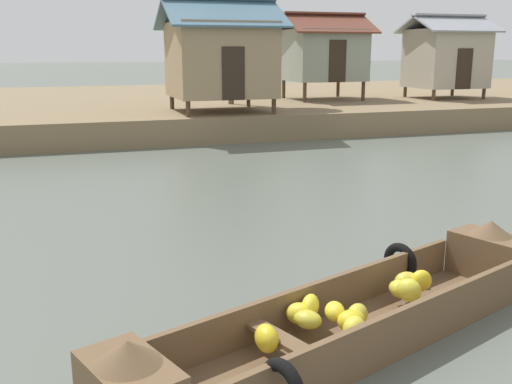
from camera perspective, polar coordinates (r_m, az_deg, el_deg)
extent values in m
plane|color=#596056|center=(11.42, -7.59, -2.62)|extent=(300.00, 300.00, 0.00)
cube|color=#7F6B4C|center=(29.54, -14.54, 7.89)|extent=(160.00, 20.00, 0.92)
cube|color=brown|center=(6.81, 9.39, -13.69)|extent=(4.93, 2.75, 0.12)
cube|color=brown|center=(7.02, 6.22, -10.19)|extent=(4.56, 1.76, 0.44)
cube|color=brown|center=(6.39, 13.11, -12.99)|extent=(4.56, 1.76, 0.44)
cube|color=brown|center=(8.74, 21.51, -5.72)|extent=(0.87, 1.11, 0.59)
cone|color=brown|center=(8.63, 21.73, -3.24)|extent=(0.72, 0.72, 0.20)
cone|color=brown|center=(4.99, -12.30, -14.87)|extent=(0.72, 0.72, 0.20)
cube|color=brown|center=(6.02, 2.71, -14.12)|extent=(0.55, 1.03, 0.05)
torus|color=black|center=(8.22, 13.73, -6.56)|extent=(0.29, 0.53, 0.52)
ellipsoid|color=yellow|center=(6.36, 9.19, -12.17)|extent=(0.32, 0.26, 0.23)
ellipsoid|color=yellow|center=(6.63, 5.26, -10.92)|extent=(0.34, 0.38, 0.26)
ellipsoid|color=yellow|center=(7.52, 15.64, -8.24)|extent=(0.28, 0.22, 0.27)
ellipsoid|color=yellow|center=(6.56, 4.22, -11.61)|extent=(0.38, 0.36, 0.24)
ellipsoid|color=gold|center=(6.53, 9.74, -11.63)|extent=(0.38, 0.39, 0.24)
ellipsoid|color=yellow|center=(6.52, 7.60, -11.35)|extent=(0.30, 0.35, 0.20)
ellipsoid|color=yellow|center=(7.27, 14.53, -9.16)|extent=(0.37, 0.38, 0.28)
ellipsoid|color=gold|center=(6.44, 5.01, -12.16)|extent=(0.39, 0.39, 0.19)
ellipsoid|color=gold|center=(7.55, 14.36, -8.35)|extent=(0.34, 0.29, 0.24)
ellipsoid|color=yellow|center=(5.97, 1.02, -13.94)|extent=(0.23, 0.34, 0.27)
ellipsoid|color=yellow|center=(7.42, 13.72, -9.09)|extent=(0.29, 0.34, 0.20)
ellipsoid|color=yellow|center=(6.21, 9.48, -12.92)|extent=(0.37, 0.37, 0.27)
cylinder|color=#4C3826|center=(20.48, -6.57, 7.96)|extent=(0.16, 0.16, 0.55)
cylinder|color=#4C3826|center=(21.33, 1.74, 8.27)|extent=(0.16, 0.16, 0.55)
cylinder|color=#4C3826|center=(23.42, -8.11, 8.61)|extent=(0.16, 0.16, 0.55)
cylinder|color=#4C3826|center=(24.17, -0.73, 8.89)|extent=(0.16, 0.16, 0.55)
cube|color=#9E8460|center=(22.21, -3.47, 12.61)|extent=(3.52, 3.40, 2.67)
cube|color=#2D2319|center=(20.56, -2.19, 11.34)|extent=(0.80, 0.04, 1.80)
cube|color=slate|center=(21.42, -2.92, 16.98)|extent=(4.22, 2.19, 1.12)
cube|color=slate|center=(23.07, -4.10, 16.72)|extent=(4.22, 2.19, 1.12)
cylinder|color=#4C3826|center=(26.15, 4.72, 9.55)|extent=(0.16, 0.16, 0.86)
cylinder|color=#4C3826|center=(27.39, 10.31, 9.56)|extent=(0.16, 0.16, 0.86)
cylinder|color=#4C3826|center=(28.52, 2.69, 9.91)|extent=(0.16, 0.16, 0.86)
cylinder|color=#4C3826|center=(29.66, 7.92, 9.94)|extent=(0.16, 0.16, 0.86)
cube|color=gray|center=(27.83, 6.51, 12.98)|extent=(3.25, 2.96, 2.27)
cube|color=#2D2319|center=(26.48, 7.88, 12.40)|extent=(0.80, 0.04, 1.80)
cube|color=brown|center=(27.19, 7.27, 15.91)|extent=(3.95, 1.97, 0.97)
cube|color=brown|center=(28.53, 5.94, 15.83)|extent=(3.95, 1.97, 0.97)
cylinder|color=#4C3826|center=(28.10, 16.77, 8.94)|extent=(0.16, 0.16, 0.50)
cylinder|color=#4C3826|center=(29.73, 21.12, 8.83)|extent=(0.16, 0.16, 0.50)
cylinder|color=#4C3826|center=(30.05, 14.19, 9.36)|extent=(0.16, 0.16, 0.50)
cylinder|color=#4C3826|center=(31.58, 18.42, 9.27)|extent=(0.16, 0.16, 0.50)
cube|color=#B2A893|center=(29.77, 17.87, 12.15)|extent=(3.12, 2.75, 2.67)
cube|color=#2D2319|center=(28.66, 19.46, 11.13)|extent=(0.80, 0.04, 1.80)
cube|color=#9399A0|center=(29.24, 18.91, 15.17)|extent=(3.82, 1.87, 0.86)
cube|color=#9399A0|center=(30.35, 17.30, 15.20)|extent=(3.82, 1.87, 0.86)
cylinder|color=brown|center=(25.25, -2.49, 15.61)|extent=(0.24, 0.24, 6.30)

